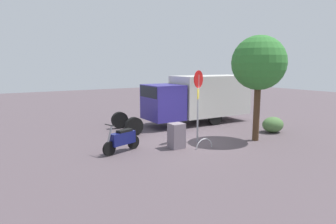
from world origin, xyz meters
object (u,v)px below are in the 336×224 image
Objects in this scene: stop_sign at (198,95)px; utility_cabinet at (176,136)px; bike_rack_hoop at (204,148)px; motorcycle at (122,139)px; street_tree at (259,64)px; box_truck_near at (197,97)px.

stop_sign reaches higher than utility_cabinet.
stop_sign is 3.74× the size of bike_rack_hoop.
motorcycle is at bearing -4.90° from stop_sign.
street_tree is 4.54× the size of utility_cabinet.
bike_rack_hoop is at bearing 144.44° from utility_cabinet.
box_truck_near reaches higher than utility_cabinet.
street_tree reaches higher than motorcycle.
street_tree is at bearing 148.18° from motorcycle.
bike_rack_hoop is (-0.94, 0.67, -0.52)m from utility_cabinet.
box_truck_near reaches higher than bike_rack_hoop.
motorcycle reaches higher than utility_cabinet.
motorcycle is 2.07× the size of bike_rack_hoop.
box_truck_near reaches higher than motorcycle.
utility_cabinet is 1.22× the size of bike_rack_hoop.
motorcycle is 0.55× the size of stop_sign.
utility_cabinet is at bearing -13.09° from street_tree.
box_truck_near is 6.95m from motorcycle.
motorcycle is at bearing -16.53° from utility_cabinet.
utility_cabinet is at bearing 13.81° from stop_sign.
street_tree reaches higher than bike_rack_hoop.
bike_rack_hoop is (2.83, -0.21, -3.47)m from street_tree.
stop_sign is 2.13m from utility_cabinet.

